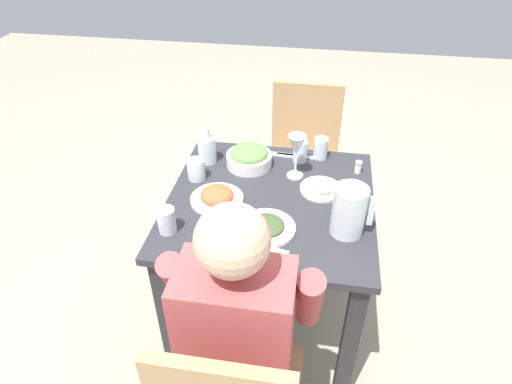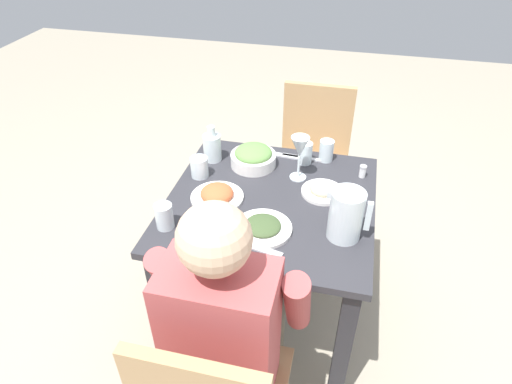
{
  "view_description": "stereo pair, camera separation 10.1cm",
  "coord_description": "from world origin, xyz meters",
  "px_view_note": "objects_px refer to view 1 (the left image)",
  "views": [
    {
      "loc": [
        0.17,
        -1.39,
        1.8
      ],
      "look_at": [
        -0.06,
        -0.02,
        0.77
      ],
      "focal_mm": 31.15,
      "sensor_mm": 36.0,
      "label": 1
    },
    {
      "loc": [
        0.27,
        -1.37,
        1.8
      ],
      "look_at": [
        -0.06,
        -0.02,
        0.77
      ],
      "focal_mm": 31.15,
      "sensor_mm": 36.0,
      "label": 2
    }
  ],
  "objects_px": {
    "dining_table": "(270,225)",
    "wine_glass": "(297,147)",
    "chair_far": "(303,154)",
    "salt_shaker": "(358,167)",
    "oil_carafe": "(207,150)",
    "water_glass_far_left": "(300,151)",
    "diner_near": "(243,323)",
    "plate_dolmas": "(266,227)",
    "plate_rice_curry": "(217,197)",
    "salad_bowl": "(249,157)",
    "water_pitcher": "(349,211)",
    "plate_beans": "(321,187)",
    "water_glass_near_left": "(167,220)",
    "water_glass_center": "(321,148)",
    "water_glass_far_right": "(222,228)",
    "water_glass_by_pitcher": "(196,169)"
  },
  "relations": [
    {
      "from": "water_pitcher",
      "to": "water_glass_far_left",
      "type": "distance_m",
      "value": 0.5
    },
    {
      "from": "water_glass_by_pitcher",
      "to": "oil_carafe",
      "type": "height_order",
      "value": "oil_carafe"
    },
    {
      "from": "oil_carafe",
      "to": "salt_shaker",
      "type": "height_order",
      "value": "oil_carafe"
    },
    {
      "from": "plate_beans",
      "to": "water_glass_far_left",
      "type": "bearing_deg",
      "value": 116.2
    },
    {
      "from": "water_glass_center",
      "to": "water_glass_by_pitcher",
      "type": "relative_size",
      "value": 1.1
    },
    {
      "from": "water_glass_far_right",
      "to": "oil_carafe",
      "type": "height_order",
      "value": "oil_carafe"
    },
    {
      "from": "plate_dolmas",
      "to": "dining_table",
      "type": "bearing_deg",
      "value": 92.72
    },
    {
      "from": "dining_table",
      "to": "salad_bowl",
      "type": "distance_m",
      "value": 0.32
    },
    {
      "from": "plate_rice_curry",
      "to": "water_glass_far_left",
      "type": "height_order",
      "value": "water_glass_far_left"
    },
    {
      "from": "diner_near",
      "to": "plate_rice_curry",
      "type": "xyz_separation_m",
      "value": [
        -0.19,
        0.49,
        0.11
      ]
    },
    {
      "from": "chair_far",
      "to": "diner_near",
      "type": "distance_m",
      "value": 1.29
    },
    {
      "from": "water_glass_by_pitcher",
      "to": "dining_table",
      "type": "bearing_deg",
      "value": -16.23
    },
    {
      "from": "dining_table",
      "to": "salad_bowl",
      "type": "height_order",
      "value": "salad_bowl"
    },
    {
      "from": "diner_near",
      "to": "salad_bowl",
      "type": "height_order",
      "value": "diner_near"
    },
    {
      "from": "chair_far",
      "to": "plate_dolmas",
      "type": "relative_size",
      "value": 4.08
    },
    {
      "from": "dining_table",
      "to": "wine_glass",
      "type": "bearing_deg",
      "value": 65.4
    },
    {
      "from": "dining_table",
      "to": "salad_bowl",
      "type": "bearing_deg",
      "value": 118.82
    },
    {
      "from": "dining_table",
      "to": "plate_dolmas",
      "type": "height_order",
      "value": "plate_dolmas"
    },
    {
      "from": "diner_near",
      "to": "plate_rice_curry",
      "type": "bearing_deg",
      "value": 111.42
    },
    {
      "from": "salt_shaker",
      "to": "chair_far",
      "type": "bearing_deg",
      "value": 117.43
    },
    {
      "from": "diner_near",
      "to": "salt_shaker",
      "type": "distance_m",
      "value": 0.87
    },
    {
      "from": "plate_rice_curry",
      "to": "water_glass_near_left",
      "type": "relative_size",
      "value": 2.15
    },
    {
      "from": "water_glass_far_right",
      "to": "oil_carafe",
      "type": "bearing_deg",
      "value": 110.02
    },
    {
      "from": "plate_rice_curry",
      "to": "water_glass_by_pitcher",
      "type": "relative_size",
      "value": 2.39
    },
    {
      "from": "water_pitcher",
      "to": "water_glass_near_left",
      "type": "bearing_deg",
      "value": -171.02
    },
    {
      "from": "diner_near",
      "to": "dining_table",
      "type": "bearing_deg",
      "value": 88.42
    },
    {
      "from": "water_glass_center",
      "to": "oil_carafe",
      "type": "distance_m",
      "value": 0.51
    },
    {
      "from": "diner_near",
      "to": "plate_beans",
      "type": "distance_m",
      "value": 0.67
    },
    {
      "from": "diner_near",
      "to": "water_pitcher",
      "type": "bearing_deg",
      "value": 51.44
    },
    {
      "from": "plate_dolmas",
      "to": "water_glass_far_left",
      "type": "bearing_deg",
      "value": 80.39
    },
    {
      "from": "plate_rice_curry",
      "to": "water_glass_far_right",
      "type": "height_order",
      "value": "water_glass_far_right"
    },
    {
      "from": "oil_carafe",
      "to": "salt_shaker",
      "type": "xyz_separation_m",
      "value": [
        0.66,
        0.01,
        -0.03
      ]
    },
    {
      "from": "chair_far",
      "to": "wine_glass",
      "type": "bearing_deg",
      "value": -90.87
    },
    {
      "from": "water_glass_far_left",
      "to": "salt_shaker",
      "type": "bearing_deg",
      "value": -11.9
    },
    {
      "from": "water_pitcher",
      "to": "water_glass_far_left",
      "type": "relative_size",
      "value": 1.92
    },
    {
      "from": "dining_table",
      "to": "water_pitcher",
      "type": "bearing_deg",
      "value": -26.44
    },
    {
      "from": "dining_table",
      "to": "water_glass_by_pitcher",
      "type": "distance_m",
      "value": 0.39
    },
    {
      "from": "water_glass_by_pitcher",
      "to": "wine_glass",
      "type": "height_order",
      "value": "wine_glass"
    },
    {
      "from": "plate_beans",
      "to": "oil_carafe",
      "type": "distance_m",
      "value": 0.53
    },
    {
      "from": "wine_glass",
      "to": "water_glass_near_left",
      "type": "bearing_deg",
      "value": -134.91
    },
    {
      "from": "plate_dolmas",
      "to": "wine_glass",
      "type": "relative_size",
      "value": 1.09
    },
    {
      "from": "chair_far",
      "to": "plate_beans",
      "type": "bearing_deg",
      "value": -80.77
    },
    {
      "from": "chair_far",
      "to": "oil_carafe",
      "type": "height_order",
      "value": "oil_carafe"
    },
    {
      "from": "diner_near",
      "to": "plate_dolmas",
      "type": "height_order",
      "value": "diner_near"
    },
    {
      "from": "water_pitcher",
      "to": "plate_beans",
      "type": "distance_m",
      "value": 0.27
    },
    {
      "from": "salad_bowl",
      "to": "plate_dolmas",
      "type": "distance_m",
      "value": 0.44
    },
    {
      "from": "water_glass_far_right",
      "to": "water_glass_near_left",
      "type": "bearing_deg",
      "value": 177.02
    },
    {
      "from": "plate_dolmas",
      "to": "oil_carafe",
      "type": "distance_m",
      "value": 0.53
    },
    {
      "from": "water_glass_center",
      "to": "chair_far",
      "type": "bearing_deg",
      "value": 102.84
    },
    {
      "from": "chair_far",
      "to": "salt_shaker",
      "type": "height_order",
      "value": "chair_far"
    }
  ]
}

